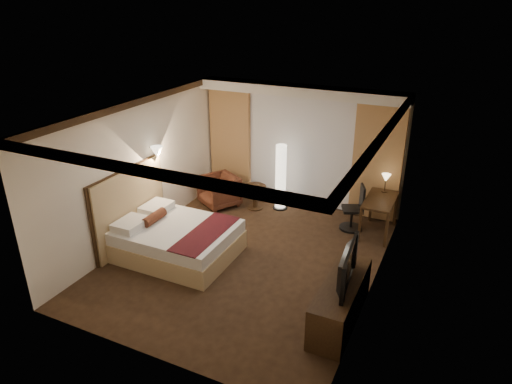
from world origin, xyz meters
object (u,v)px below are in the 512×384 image
at_px(office_chair, 352,208).
at_px(bed, 178,241).
at_px(armchair, 219,189).
at_px(side_table, 255,197).
at_px(television, 342,263).
at_px(desk, 378,216).
at_px(floor_lamp, 281,177).
at_px(dresser, 340,301).

bearing_deg(office_chair, bed, -160.85).
relative_size(armchair, side_table, 1.45).
bearing_deg(television, desk, -4.48).
relative_size(bed, television, 1.87).
xyz_separation_m(armchair, office_chair, (2.98, 0.16, 0.09)).
bearing_deg(floor_lamp, side_table, -155.61).
xyz_separation_m(armchair, dresser, (3.55, -2.71, -0.06)).
bearing_deg(armchair, television, -6.50).
xyz_separation_m(side_table, dresser, (2.76, -2.92, 0.06)).
xyz_separation_m(side_table, office_chair, (2.19, -0.05, 0.21)).
bearing_deg(side_table, office_chair, -1.42).
distance_m(armchair, side_table, 0.83).
height_order(side_table, desk, desk).
distance_m(armchair, television, 4.48).
bearing_deg(office_chair, dresser, -101.63).
xyz_separation_m(bed, dresser, (3.18, -0.52, 0.03)).
bearing_deg(dresser, armchair, 142.65).
bearing_deg(television, bed, 75.75).
height_order(bed, office_chair, office_chair).
distance_m(armchair, floor_lamp, 1.42).
height_order(desk, television, television).
bearing_deg(side_table, bed, -99.78).
relative_size(floor_lamp, office_chair, 1.56).
bearing_deg(side_table, desk, -0.10).
bearing_deg(floor_lamp, television, -54.85).
distance_m(armchair, desk, 3.51).
relative_size(armchair, floor_lamp, 0.52).
height_order(armchair, desk, armchair).
bearing_deg(bed, office_chair, 42.01).
bearing_deg(dresser, floor_lamp, 125.51).
xyz_separation_m(desk, office_chair, (-0.52, -0.05, 0.10)).
relative_size(armchair, dresser, 0.46).
height_order(side_table, office_chair, office_chair).
distance_m(bed, side_table, 2.44).
bearing_deg(armchair, bed, -49.22).
bearing_deg(desk, bed, -142.51).
xyz_separation_m(armchair, television, (3.52, -2.71, 0.58)).
xyz_separation_m(dresser, television, (-0.03, 0.00, 0.64)).
height_order(side_table, floor_lamp, floor_lamp).
xyz_separation_m(bed, desk, (3.13, 2.40, 0.08)).
height_order(floor_lamp, office_chair, floor_lamp).
distance_m(bed, dresser, 3.22).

